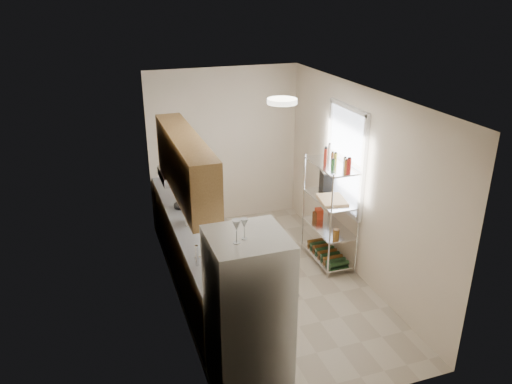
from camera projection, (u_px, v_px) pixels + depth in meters
room at (271, 196)px, 6.30m from camera, size 2.52×4.42×2.62m
counter_run at (196, 250)px, 6.73m from camera, size 0.63×3.51×0.90m
upper_cabinets at (185, 164)px, 5.88m from camera, size 0.33×2.20×0.72m
range_hood at (179, 175)px, 6.76m from camera, size 0.50×0.60×0.12m
window at (346, 159)px, 6.88m from camera, size 0.06×1.00×1.46m
bakers_rack at (331, 192)px, 6.94m from camera, size 0.45×0.90×1.73m
ceiling_dome at (282, 101)px, 5.56m from camera, size 0.34×0.34×0.05m
refrigerator at (248, 317)px, 4.72m from camera, size 0.71×0.71×1.72m
wine_glass_a at (244, 229)px, 4.31m from camera, size 0.07×0.07×0.19m
wine_glass_b at (236, 232)px, 4.23m from camera, size 0.08×0.08×0.22m
rice_cooker at (194, 217)px, 6.45m from camera, size 0.23×0.23×0.19m
frying_pan_large at (182, 206)px, 6.96m from camera, size 0.30×0.30×0.04m
frying_pan_small at (189, 201)px, 7.11m from camera, size 0.22×0.22×0.04m
cutting_board at (332, 200)px, 6.89m from camera, size 0.41×0.50×0.03m
espresso_machine at (327, 180)px, 7.24m from camera, size 0.21×0.27×0.29m
storage_bag at (319, 214)px, 7.38m from camera, size 0.11×0.15×0.15m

